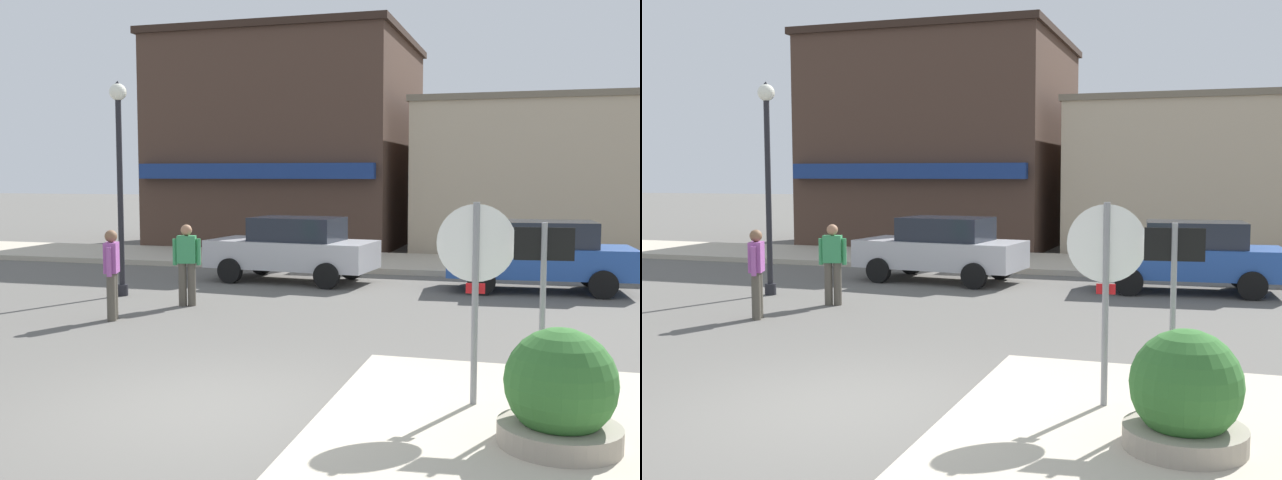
% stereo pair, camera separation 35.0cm
% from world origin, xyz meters
% --- Properties ---
extents(ground_plane, '(160.00, 160.00, 0.00)m').
position_xyz_m(ground_plane, '(0.00, 0.00, 0.00)').
color(ground_plane, '#5B5954').
extents(kerb_far, '(80.00, 4.00, 0.15)m').
position_xyz_m(kerb_far, '(0.00, 13.54, 0.07)').
color(kerb_far, '#B7AD99').
rests_on(kerb_far, ground).
extents(stop_sign, '(0.82, 0.11, 2.30)m').
position_xyz_m(stop_sign, '(2.86, 0.55, 1.52)').
color(stop_sign, gray).
rests_on(stop_sign, ground).
extents(one_way_sign, '(0.60, 0.08, 2.10)m').
position_xyz_m(one_way_sign, '(3.54, 0.53, 1.33)').
color(one_way_sign, gray).
rests_on(one_way_sign, ground).
extents(planter, '(1.10, 1.10, 1.23)m').
position_xyz_m(planter, '(3.70, -0.50, 0.56)').
color(planter, gray).
rests_on(planter, ground).
extents(lamp_post, '(0.36, 0.36, 4.54)m').
position_xyz_m(lamp_post, '(-5.03, 6.63, 2.96)').
color(lamp_post, black).
rests_on(lamp_post, ground).
extents(parked_car_nearest, '(4.15, 2.17, 1.56)m').
position_xyz_m(parked_car_nearest, '(-2.20, 9.71, 0.81)').
color(parked_car_nearest, '#B7B7BC').
rests_on(parked_car_nearest, ground).
extents(parked_car_second, '(4.12, 2.12, 1.56)m').
position_xyz_m(parked_car_second, '(3.55, 9.81, 0.81)').
color(parked_car_second, '#234C9E').
rests_on(parked_car_second, ground).
extents(pedestrian_crossing_near, '(0.55, 0.31, 1.61)m').
position_xyz_m(pedestrian_crossing_near, '(-3.14, 5.90, 0.87)').
color(pedestrian_crossing_near, '#4C473D').
rests_on(pedestrian_crossing_near, ground).
extents(pedestrian_crossing_far, '(0.33, 0.55, 1.61)m').
position_xyz_m(pedestrian_crossing_far, '(-3.76, 4.20, 0.87)').
color(pedestrian_crossing_far, '#4C473D').
rests_on(pedestrian_crossing_far, ground).
extents(building_corner_shop, '(8.76, 8.61, 7.56)m').
position_xyz_m(building_corner_shop, '(-5.45, 19.59, 3.79)').
color(building_corner_shop, '#473328').
rests_on(building_corner_shop, ground).
extents(building_storefront_left_near, '(8.79, 7.40, 5.07)m').
position_xyz_m(building_storefront_left_near, '(3.83, 19.69, 2.54)').
color(building_storefront_left_near, tan).
rests_on(building_storefront_left_near, ground).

